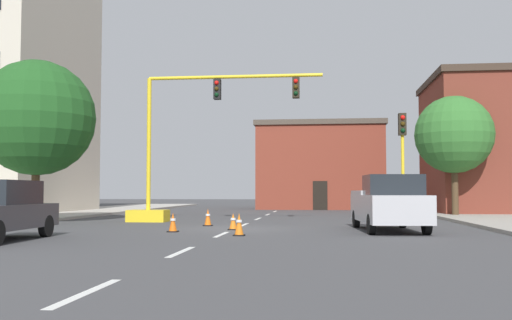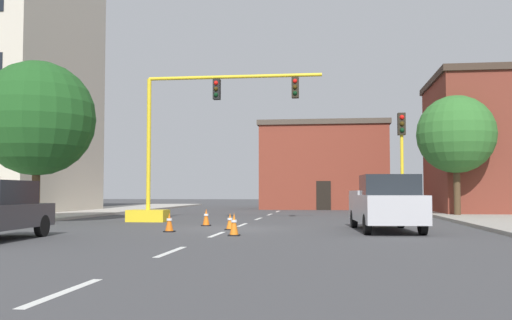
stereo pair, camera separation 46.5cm
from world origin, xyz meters
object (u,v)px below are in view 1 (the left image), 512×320
object	(u,v)px
tree_left_near	(37,118)
tree_right_mid	(454,135)
traffic_cone_roadside_d	(208,217)
traffic_signal_gantry	(173,174)
traffic_cone_roadside_b	(239,225)
traffic_cone_roadside_c	(233,222)
pickup_truck_silver	(388,204)
traffic_light_pole_right	(403,143)
traffic_cone_roadside_a	(173,223)

from	to	relation	value
tree_left_near	tree_right_mid	bearing A→B (deg)	22.55
tree_right_mid	traffic_cone_roadside_d	distance (m)	15.74
traffic_signal_gantry	tree_right_mid	distance (m)	15.76
tree_right_mid	traffic_cone_roadside_b	xyz separation A→B (m)	(-9.90, -14.48, -4.17)
tree_left_near	traffic_cone_roadside_c	bearing A→B (deg)	-19.69
traffic_cone_roadside_b	traffic_cone_roadside_c	distance (m)	2.87
pickup_truck_silver	tree_left_near	bearing A→B (deg)	167.49
traffic_cone_roadside_c	traffic_signal_gantry	bearing A→B (deg)	125.04
traffic_cone_roadside_b	traffic_cone_roadside_d	size ratio (longest dim) A/B	1.04
traffic_light_pole_right	pickup_truck_silver	size ratio (longest dim) A/B	0.87
traffic_cone_roadside_d	traffic_cone_roadside_b	bearing A→B (deg)	-68.36
tree_right_mid	traffic_cone_roadside_d	size ratio (longest dim) A/B	9.44
traffic_light_pole_right	traffic_cone_roadside_b	bearing A→B (deg)	-130.58
tree_right_mid	traffic_cone_roadside_a	bearing A→B (deg)	-133.68
tree_right_mid	tree_left_near	xyz separation A→B (m)	(-19.97, -8.29, 0.17)
traffic_cone_roadside_a	traffic_light_pole_right	bearing A→B (deg)	33.37
tree_right_mid	pickup_truck_silver	size ratio (longest dim) A/B	1.21
traffic_cone_roadside_c	traffic_cone_roadside_d	xyz separation A→B (m)	(-1.40, 2.30, 0.04)
traffic_light_pole_right	traffic_cone_roadside_c	world-z (taller)	traffic_light_pole_right
pickup_truck_silver	traffic_cone_roadside_a	size ratio (longest dim) A/B	8.21
traffic_light_pole_right	tree_right_mid	xyz separation A→B (m)	(3.78, 7.33, 1.01)
tree_left_near	traffic_cone_roadside_a	size ratio (longest dim) A/B	10.83
tree_left_near	traffic_cone_roadside_b	bearing A→B (deg)	-31.57
tree_left_near	traffic_cone_roadside_c	world-z (taller)	tree_left_near
tree_right_mid	traffic_cone_roadside_a	world-z (taller)	tree_right_mid
tree_right_mid	traffic_cone_roadside_c	xyz separation A→B (m)	(-10.53, -11.67, -4.23)
traffic_cone_roadside_b	traffic_cone_roadside_a	bearing A→B (deg)	150.40
tree_left_near	traffic_cone_roadside_c	size ratio (longest dim) A/B	11.82
tree_left_near	traffic_cone_roadside_a	distance (m)	9.91
traffic_light_pole_right	traffic_cone_roadside_b	distance (m)	9.93
traffic_signal_gantry	pickup_truck_silver	xyz separation A→B (m)	(9.30, -5.19, -1.27)
traffic_light_pole_right	tree_left_near	distance (m)	16.26
traffic_signal_gantry	traffic_cone_roadside_d	size ratio (longest dim) A/B	12.78
pickup_truck_silver	traffic_cone_roadside_b	distance (m)	5.79
traffic_signal_gantry	traffic_cone_roadside_d	distance (m)	4.16
traffic_signal_gantry	tree_right_mid	xyz separation A→B (m)	(14.19, 6.44, 2.29)
traffic_signal_gantry	traffic_cone_roadside_c	xyz separation A→B (m)	(3.67, -5.23, -1.94)
traffic_cone_roadside_d	pickup_truck_silver	bearing A→B (deg)	-17.84
pickup_truck_silver	traffic_cone_roadside_d	xyz separation A→B (m)	(-7.03, 2.26, -0.63)
traffic_signal_gantry	traffic_cone_roadside_a	distance (m)	7.08
traffic_signal_gantry	tree_right_mid	bearing A→B (deg)	24.42
traffic_light_pole_right	traffic_cone_roadside_c	bearing A→B (deg)	-147.22
traffic_signal_gantry	traffic_cone_roadside_a	size ratio (longest dim) A/B	13.41
pickup_truck_silver	traffic_cone_roadside_a	bearing A→B (deg)	-169.53
tree_right_mid	traffic_cone_roadside_d	bearing A→B (deg)	-141.84
traffic_cone_roadside_d	traffic_signal_gantry	bearing A→B (deg)	127.71
traffic_signal_gantry	tree_right_mid	world-z (taller)	traffic_signal_gantry
traffic_cone_roadside_a	traffic_cone_roadside_c	world-z (taller)	traffic_cone_roadside_a
traffic_cone_roadside_c	traffic_cone_roadside_d	bearing A→B (deg)	121.37
pickup_truck_silver	traffic_cone_roadside_c	world-z (taller)	pickup_truck_silver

